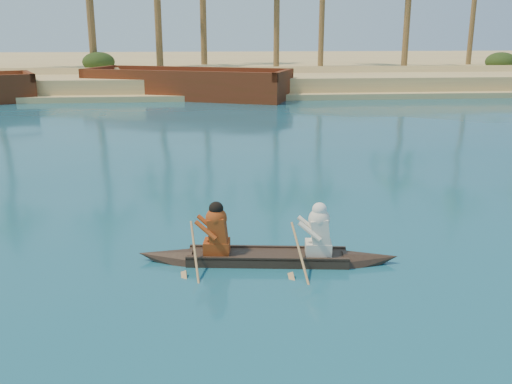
{
  "coord_description": "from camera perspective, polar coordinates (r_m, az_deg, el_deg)",
  "views": [
    {
      "loc": [
        -9.18,
        -14.18,
        4.32
      ],
      "look_at": [
        -8.04,
        -2.12,
        0.88
      ],
      "focal_mm": 40.0,
      "sensor_mm": 36.0,
      "label": 1
    }
  ],
  "objects": [
    {
      "name": "canoe",
      "position": [
        11.02,
        1.15,
        -5.73
      ],
      "size": [
        5.07,
        1.3,
        1.39
      ],
      "rotation": [
        0.0,
        0.0,
        -0.13
      ],
      "color": "#32241B",
      "rests_on": "ground"
    },
    {
      "name": "barge_mid",
      "position": [
        38.69,
        -6.88,
        10.5
      ],
      "size": [
        14.1,
        9.06,
        2.23
      ],
      "rotation": [
        0.0,
        0.0,
        -0.37
      ],
      "color": "#5D2314",
      "rests_on": "ground"
    },
    {
      "name": "sandy_embankment",
      "position": [
        61.86,
        3.21,
        12.31
      ],
      "size": [
        150.0,
        51.0,
        1.5
      ],
      "color": "#D4C077",
      "rests_on": "ground"
    },
    {
      "name": "shrub_cluster",
      "position": [
        46.69,
        6.08,
        11.94
      ],
      "size": [
        100.0,
        6.0,
        2.4
      ],
      "primitive_type": null,
      "color": "#1C3111",
      "rests_on": "ground"
    }
  ]
}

